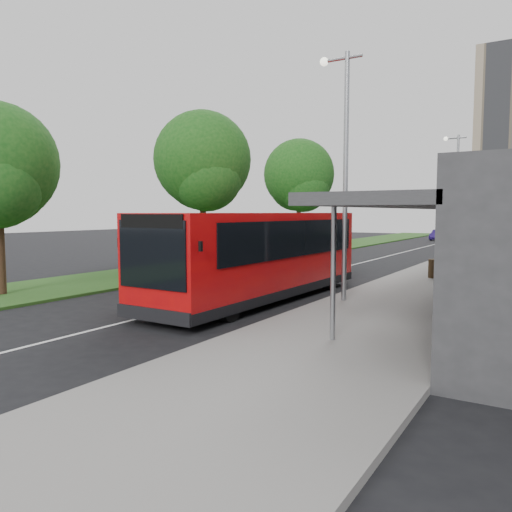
% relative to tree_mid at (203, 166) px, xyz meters
% --- Properties ---
extents(ground, '(120.00, 120.00, 0.00)m').
position_rel_tree_mid_xyz_m(ground, '(7.01, -9.05, -5.62)').
color(ground, black).
rests_on(ground, ground).
extents(pavement, '(5.00, 80.00, 0.15)m').
position_rel_tree_mid_xyz_m(pavement, '(13.01, 10.95, -5.54)').
color(pavement, gray).
rests_on(pavement, ground).
extents(grass_verge, '(5.00, 80.00, 0.10)m').
position_rel_tree_mid_xyz_m(grass_verge, '(0.01, 10.95, -5.57)').
color(grass_verge, '#204B18').
rests_on(grass_verge, ground).
extents(lane_centre_line, '(0.12, 70.00, 0.01)m').
position_rel_tree_mid_xyz_m(lane_centre_line, '(7.01, 5.95, -5.61)').
color(lane_centre_line, silver).
rests_on(lane_centre_line, ground).
extents(kerb_dashes, '(0.12, 56.00, 0.01)m').
position_rel_tree_mid_xyz_m(kerb_dashes, '(10.31, 9.95, -5.61)').
color(kerb_dashes, silver).
rests_on(kerb_dashes, ground).
extents(tree_mid, '(5.41, 5.41, 8.70)m').
position_rel_tree_mid_xyz_m(tree_mid, '(0.00, 0.00, 0.00)').
color(tree_mid, '#331E14').
rests_on(tree_mid, ground).
extents(tree_far, '(5.37, 5.37, 8.63)m').
position_rel_tree_mid_xyz_m(tree_far, '(0.00, 12.00, -0.04)').
color(tree_far, '#331E14').
rests_on(tree_far, ground).
extents(lamp_post_near, '(1.44, 0.28, 8.00)m').
position_rel_tree_mid_xyz_m(lamp_post_near, '(11.13, -7.05, -0.90)').
color(lamp_post_near, gray).
rests_on(lamp_post_near, pavement).
extents(lamp_post_far, '(1.44, 0.28, 8.00)m').
position_rel_tree_mid_xyz_m(lamp_post_far, '(11.13, 12.95, -0.90)').
color(lamp_post_far, gray).
rests_on(lamp_post_far, pavement).
extents(bus_main, '(2.91, 10.75, 3.03)m').
position_rel_tree_mid_xyz_m(bus_main, '(8.41, -7.74, -4.06)').
color(bus_main, '#BF0A0A').
rests_on(bus_main, ground).
extents(bus_second, '(3.10, 10.02, 2.80)m').
position_rel_tree_mid_xyz_m(bus_second, '(6.16, -5.39, -4.18)').
color(bus_second, '#BF0A0A').
rests_on(bus_second, ground).
extents(litter_bin, '(0.47, 0.47, 0.83)m').
position_rel_tree_mid_xyz_m(litter_bin, '(12.51, 0.37, -5.05)').
color(litter_bin, '#362816').
rests_on(litter_bin, pavement).
extents(bollard, '(0.18, 0.18, 0.96)m').
position_rel_tree_mid_xyz_m(bollard, '(11.55, 9.80, -4.99)').
color(bollard, yellow).
rests_on(bollard, pavement).
extents(car_near, '(2.58, 3.58, 1.13)m').
position_rel_tree_mid_xyz_m(car_near, '(8.49, 28.69, -5.05)').
color(car_near, '#4F140B').
rests_on(car_near, ground).
extents(car_far, '(1.36, 3.59, 1.17)m').
position_rel_tree_mid_xyz_m(car_far, '(5.85, 34.44, -5.03)').
color(car_far, navy).
rests_on(car_far, ground).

